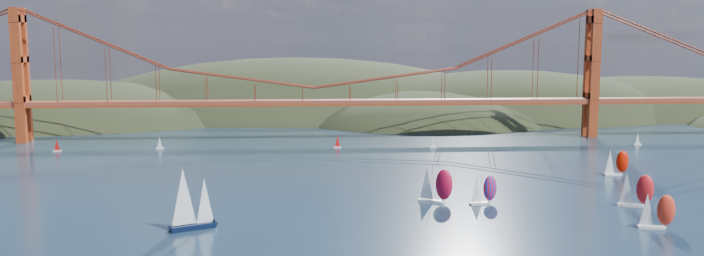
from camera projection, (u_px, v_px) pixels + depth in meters
name	position (u px, v px, depth m)	size (l,w,h in m)	color
headlands	(391.00, 134.00, 393.92)	(725.00, 225.00, 96.00)	black
bridge	(310.00, 63.00, 287.67)	(552.00, 12.00, 55.00)	brown
sloop_navy	(190.00, 199.00, 154.13)	(10.79, 8.55, 15.73)	black
racer_0	(435.00, 184.00, 179.25)	(9.25, 6.78, 10.40)	white
racer_1	(656.00, 210.00, 154.99)	(8.10, 4.42, 9.08)	white
racer_2	(635.00, 189.00, 174.81)	(8.73, 5.87, 9.77)	white
racer_3	(616.00, 162.00, 214.65)	(7.86, 3.23, 9.02)	silver
racer_rwb	(483.00, 189.00, 177.75)	(7.61, 4.11, 8.53)	silver
distant_boat_2	(57.00, 145.00, 260.04)	(3.00, 2.00, 4.70)	silver
distant_boat_3	(160.00, 143.00, 266.07)	(3.00, 2.00, 4.70)	silver
distant_boat_4	(638.00, 139.00, 275.27)	(3.00, 2.00, 4.70)	silver
distant_boat_8	(433.00, 142.00, 268.31)	(3.00, 2.00, 4.70)	silver
distant_boat_9	(338.00, 142.00, 268.61)	(3.00, 2.00, 4.70)	silver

